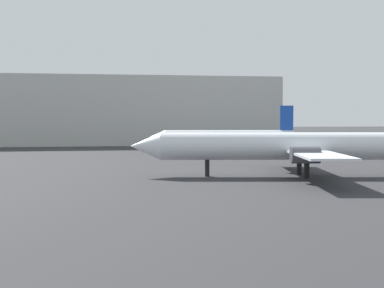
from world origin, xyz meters
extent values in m
cylinder|color=silver|center=(16.74, 42.92, 3.17)|extent=(27.19, 7.21, 2.88)
cone|color=silver|center=(1.82, 45.36, 3.17)|extent=(3.59, 3.35, 2.88)
cube|color=silver|center=(18.08, 42.70, 2.74)|extent=(8.16, 25.43, 0.22)
cylinder|color=#4C4C54|center=(16.51, 38.13, 2.60)|extent=(2.97, 2.07, 1.65)
cylinder|color=#4C4C54|center=(18.04, 47.54, 2.60)|extent=(2.97, 2.07, 1.65)
cube|color=black|center=(8.19, 44.32, 0.87)|extent=(0.53, 0.53, 1.73)
cube|color=black|center=(17.78, 40.90, 0.87)|extent=(0.53, 0.53, 1.73)
cube|color=black|center=(18.37, 44.51, 0.87)|extent=(0.53, 0.53, 1.73)
cylinder|color=silver|center=(18.72, 79.09, 2.70)|extent=(21.83, 5.73, 2.43)
cone|color=silver|center=(6.67, 80.96, 2.70)|extent=(3.02, 2.82, 2.43)
cone|color=silver|center=(30.77, 77.22, 2.70)|extent=(3.02, 2.82, 2.43)
cube|color=silver|center=(19.79, 78.93, 2.34)|extent=(5.62, 17.26, 0.17)
cube|color=silver|center=(29.10, 77.48, 2.94)|extent=(2.60, 6.17, 0.11)
cube|color=#1947B2|center=(28.75, 77.54, 6.04)|extent=(2.28, 0.56, 4.24)
cylinder|color=#4C4C54|center=(18.66, 75.84, 2.21)|extent=(2.31, 1.59, 1.28)
cylinder|color=#4C4C54|center=(19.65, 82.22, 2.21)|extent=(2.31, 1.59, 1.28)
cube|color=black|center=(11.85, 80.16, 0.74)|extent=(0.41, 0.41, 1.48)
cube|color=black|center=(19.58, 77.52, 0.74)|extent=(0.41, 0.41, 1.48)
cube|color=black|center=(20.01, 80.33, 0.74)|extent=(0.41, 0.41, 1.48)
cube|color=#B7B7B2|center=(-6.24, 115.33, 7.55)|extent=(86.36, 24.59, 15.10)
camera|label=1|loc=(-2.60, -9.88, 6.26)|focal=49.65mm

